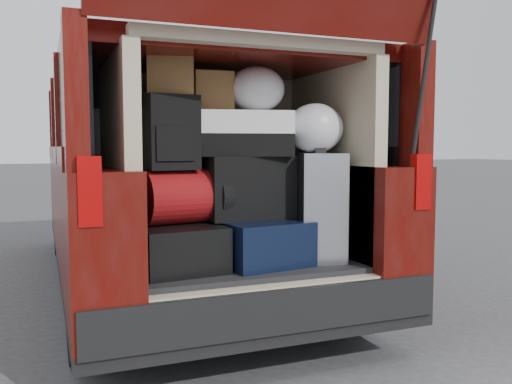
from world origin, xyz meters
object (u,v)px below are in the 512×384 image
(twotone_duffel, at_px, (241,134))
(red_duffel, at_px, (184,196))
(navy_hardshell, at_px, (255,240))
(silver_roller, at_px, (316,206))
(backpack, at_px, (171,133))
(black_soft_case, at_px, (247,187))
(black_hardshell, at_px, (173,246))

(twotone_duffel, bearing_deg, red_duffel, -165.63)
(navy_hardshell, bearing_deg, silver_roller, -13.35)
(backpack, distance_m, twotone_duffel, 0.41)
(red_duffel, xyz_separation_m, twotone_duffel, (0.34, 0.02, 0.34))
(navy_hardshell, distance_m, twotone_duffel, 0.61)
(red_duffel, height_order, black_soft_case, black_soft_case)
(red_duffel, height_order, twotone_duffel, twotone_duffel)
(navy_hardshell, height_order, red_duffel, red_duffel)
(black_soft_case, xyz_separation_m, backpack, (-0.45, -0.05, 0.31))
(black_hardshell, relative_size, navy_hardshell, 1.06)
(black_soft_case, relative_size, twotone_duffel, 0.88)
(navy_hardshell, height_order, backpack, backpack)
(black_hardshell, height_order, backpack, backpack)
(silver_roller, relative_size, twotone_duffel, 1.10)
(silver_roller, distance_m, red_duffel, 0.78)
(backpack, bearing_deg, black_hardshell, 60.78)
(navy_hardshell, xyz_separation_m, twotone_duffel, (-0.07, 0.06, 0.61))
(silver_roller, height_order, black_soft_case, silver_roller)
(silver_roller, bearing_deg, black_soft_case, 178.42)
(black_soft_case, xyz_separation_m, twotone_duffel, (-0.04, -0.00, 0.31))
(black_hardshell, bearing_deg, twotone_duffel, -2.26)
(black_hardshell, height_order, black_soft_case, black_soft_case)
(black_soft_case, bearing_deg, backpack, -175.13)
(black_hardshell, relative_size, silver_roller, 0.97)
(navy_hardshell, relative_size, backpack, 1.43)
(black_hardshell, relative_size, red_duffel, 1.33)
(navy_hardshell, bearing_deg, backpack, 171.02)
(black_hardshell, distance_m, red_duffel, 0.28)
(black_hardshell, distance_m, navy_hardshell, 0.47)
(black_hardshell, bearing_deg, backpack, -116.38)
(backpack, bearing_deg, red_duffel, 16.03)
(navy_hardshell, distance_m, red_duffel, 0.49)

